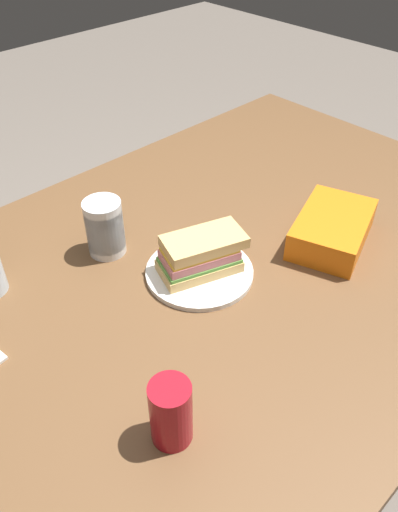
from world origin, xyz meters
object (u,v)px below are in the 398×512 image
Objects in this scene: sandwich at (200,254)px; chip_bag at (332,229)px; plastic_cup_stack at (105,227)px; soda_can_red at (171,413)px; dining_table at (176,316)px; paper_plate at (199,272)px.

sandwich is 0.88× the size of chip_bag.
soda_can_red is at bearing -114.15° from plastic_cup_stack.
dining_table is 0.15m from sandwich.
dining_table is 14.42× the size of plastic_cup_stack.
dining_table is 0.36m from soda_can_red.
sandwich is 0.39m from soda_can_red.
soda_can_red is (-0.30, -0.25, 0.01)m from sandwich.
plastic_cup_stack is (-0.09, 0.20, 0.06)m from paper_plate.
paper_plate reaches higher than dining_table.
chip_bag is at bearing -18.97° from dining_table.
plastic_cup_stack is at bearing 116.20° from sandwich.
paper_plate is 1.14× the size of sandwich.
chip_bag reaches higher than dining_table.
soda_can_red is 0.53× the size of chip_bag.
paper_plate is at bearing 39.85° from soda_can_red.
soda_can_red is at bearing -8.44° from chip_bag.
plastic_cup_stack is (-0.02, 0.20, 0.14)m from dining_table.
soda_can_red is at bearing -132.44° from dining_table.
sandwich is 0.32m from chip_bag.
plastic_cup_stack is at bearing -59.53° from chip_bag.
sandwich is 0.22m from plastic_cup_stack.
dining_table is 0.41m from chip_bag.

